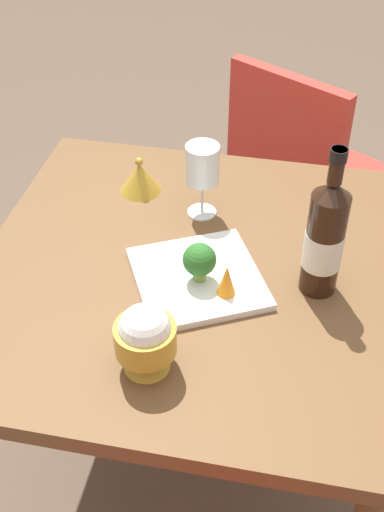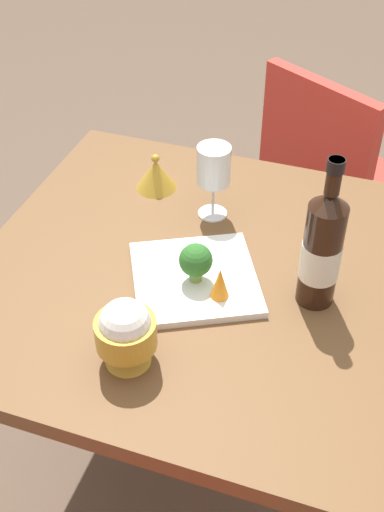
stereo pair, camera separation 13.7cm
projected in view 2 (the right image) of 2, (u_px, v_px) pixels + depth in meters
The scene contains 10 objects.
ground_plane at pixel (192, 461), 1.87m from camera, with size 8.00×8.00×0.00m, color brown.
dining_table at pixel (192, 295), 1.45m from camera, with size 0.91×0.91×0.74m.
chair_by_wall at pixel (327, 171), 2.05m from camera, with size 0.55×0.55×0.85m.
wine_bottle at pixel (322, 249), 1.24m from camera, with size 0.08×0.08×0.33m.
wine_glass at pixel (214, 167), 1.45m from camera, with size 0.08×0.08×0.18m.
rice_bowl at pixel (126, 333), 1.15m from camera, with size 0.11×0.11×0.14m.
rice_bowl_lid at pixel (156, 174), 1.59m from camera, with size 0.10×0.10×0.09m.
serving_plate at pixel (195, 279), 1.35m from camera, with size 0.34×0.34×0.02m.
broccoli_floret at pixel (196, 261), 1.31m from camera, with size 0.07×0.07×0.09m.
carrot_garnish_left at pixel (220, 283), 1.28m from camera, with size 0.04×0.04×0.07m.
Camera 2 is at (-0.34, 0.99, 1.66)m, focal length 46.17 mm.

